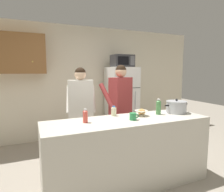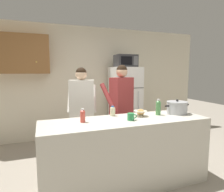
{
  "view_description": "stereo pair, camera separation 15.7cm",
  "coord_description": "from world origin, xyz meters",
  "px_view_note": "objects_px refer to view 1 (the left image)",
  "views": [
    {
      "loc": [
        -1.19,
        -2.23,
        1.55
      ],
      "look_at": [
        0.0,
        0.55,
        1.17
      ],
      "focal_mm": 30.87,
      "sensor_mm": 36.0,
      "label": 1
    },
    {
      "loc": [
        -1.04,
        -2.29,
        1.55
      ],
      "look_at": [
        0.0,
        0.55,
        1.17
      ],
      "focal_mm": 30.87,
      "sensor_mm": 36.0,
      "label": 2
    }
  ],
  "objects_px": {
    "microwave": "(122,61)",
    "coffee_mug": "(133,116)",
    "bread_bowl": "(141,112)",
    "bottle_near_edge": "(85,116)",
    "cooking_pot": "(176,107)",
    "refrigerator": "(122,102)",
    "bottle_mid_counter": "(114,111)",
    "bottle_far_corner": "(158,107)",
    "person_by_sink": "(120,101)",
    "person_near_pot": "(81,104)"
  },
  "relations": [
    {
      "from": "microwave",
      "to": "coffee_mug",
      "type": "height_order",
      "value": "microwave"
    },
    {
      "from": "coffee_mug",
      "to": "bread_bowl",
      "type": "height_order",
      "value": "bread_bowl"
    },
    {
      "from": "bottle_near_edge",
      "to": "cooking_pot",
      "type": "bearing_deg",
      "value": 0.71
    },
    {
      "from": "bottle_near_edge",
      "to": "microwave",
      "type": "bearing_deg",
      "value": 52.2
    },
    {
      "from": "refrigerator",
      "to": "coffee_mug",
      "type": "height_order",
      "value": "refrigerator"
    },
    {
      "from": "refrigerator",
      "to": "microwave",
      "type": "distance_m",
      "value": 0.97
    },
    {
      "from": "bottle_mid_counter",
      "to": "microwave",
      "type": "bearing_deg",
      "value": 60.15
    },
    {
      "from": "microwave",
      "to": "coffee_mug",
      "type": "xyz_separation_m",
      "value": [
        -0.76,
        -1.89,
        -0.83
      ]
    },
    {
      "from": "bottle_far_corner",
      "to": "bottle_mid_counter",
      "type": "bearing_deg",
      "value": 164.97
    },
    {
      "from": "person_by_sink",
      "to": "bottle_far_corner",
      "type": "bearing_deg",
      "value": -66.84
    },
    {
      "from": "person_by_sink",
      "to": "bottle_near_edge",
      "type": "xyz_separation_m",
      "value": [
        -0.83,
        -0.73,
        -0.04
      ]
    },
    {
      "from": "bottle_mid_counter",
      "to": "bottle_far_corner",
      "type": "height_order",
      "value": "bottle_far_corner"
    },
    {
      "from": "coffee_mug",
      "to": "bottle_mid_counter",
      "type": "xyz_separation_m",
      "value": [
        -0.14,
        0.33,
        0.02
      ]
    },
    {
      "from": "cooking_pot",
      "to": "bottle_far_corner",
      "type": "height_order",
      "value": "bottle_far_corner"
    },
    {
      "from": "bread_bowl",
      "to": "bottle_far_corner",
      "type": "height_order",
      "value": "bottle_far_corner"
    },
    {
      "from": "bread_bowl",
      "to": "bottle_near_edge",
      "type": "bearing_deg",
      "value": -176.92
    },
    {
      "from": "microwave",
      "to": "bread_bowl",
      "type": "xyz_separation_m",
      "value": [
        -0.54,
        -1.73,
        -0.83
      ]
    },
    {
      "from": "microwave",
      "to": "person_by_sink",
      "type": "xyz_separation_m",
      "value": [
        -0.55,
        -1.05,
        -0.76
      ]
    },
    {
      "from": "bottle_mid_counter",
      "to": "cooking_pot",
      "type": "bearing_deg",
      "value": -11.06
    },
    {
      "from": "person_by_sink",
      "to": "bottle_near_edge",
      "type": "relative_size",
      "value": 9.53
    },
    {
      "from": "refrigerator",
      "to": "person_by_sink",
      "type": "height_order",
      "value": "person_by_sink"
    },
    {
      "from": "bottle_mid_counter",
      "to": "bread_bowl",
      "type": "bearing_deg",
      "value": -24.26
    },
    {
      "from": "bottle_far_corner",
      "to": "bread_bowl",
      "type": "bearing_deg",
      "value": 177.74
    },
    {
      "from": "bottle_mid_counter",
      "to": "bottle_far_corner",
      "type": "distance_m",
      "value": 0.67
    },
    {
      "from": "refrigerator",
      "to": "bottle_far_corner",
      "type": "distance_m",
      "value": 1.79
    },
    {
      "from": "bread_bowl",
      "to": "bottle_far_corner",
      "type": "bearing_deg",
      "value": -2.26
    },
    {
      "from": "microwave",
      "to": "bottle_mid_counter",
      "type": "xyz_separation_m",
      "value": [
        -0.9,
        -1.57,
        -0.81
      ]
    },
    {
      "from": "bottle_near_edge",
      "to": "person_by_sink",
      "type": "bearing_deg",
      "value": 41.27
    },
    {
      "from": "microwave",
      "to": "cooking_pot",
      "type": "height_order",
      "value": "microwave"
    },
    {
      "from": "bottle_mid_counter",
      "to": "bottle_far_corner",
      "type": "xyz_separation_m",
      "value": [
        0.65,
        -0.17,
        0.04
      ]
    },
    {
      "from": "person_near_pot",
      "to": "cooking_pot",
      "type": "distance_m",
      "value": 1.55
    },
    {
      "from": "cooking_pot",
      "to": "bottle_far_corner",
      "type": "xyz_separation_m",
      "value": [
        -0.32,
        0.02,
        0.02
      ]
    },
    {
      "from": "refrigerator",
      "to": "person_by_sink",
      "type": "bearing_deg",
      "value": -117.1
    },
    {
      "from": "cooking_pot",
      "to": "bottle_far_corner",
      "type": "relative_size",
      "value": 1.79
    },
    {
      "from": "cooking_pot",
      "to": "bottle_mid_counter",
      "type": "height_order",
      "value": "cooking_pot"
    },
    {
      "from": "microwave",
      "to": "cooking_pot",
      "type": "bearing_deg",
      "value": -87.63
    },
    {
      "from": "person_near_pot",
      "to": "bottle_mid_counter",
      "type": "height_order",
      "value": "person_near_pot"
    },
    {
      "from": "bottle_near_edge",
      "to": "bottle_mid_counter",
      "type": "xyz_separation_m",
      "value": [
        0.48,
        0.21,
        -0.01
      ]
    },
    {
      "from": "bread_bowl",
      "to": "bottle_far_corner",
      "type": "xyz_separation_m",
      "value": [
        0.29,
        -0.01,
        0.06
      ]
    },
    {
      "from": "person_near_pot",
      "to": "bread_bowl",
      "type": "distance_m",
      "value": 1.08
    },
    {
      "from": "coffee_mug",
      "to": "bottle_far_corner",
      "type": "xyz_separation_m",
      "value": [
        0.51,
        0.15,
        0.07
      ]
    },
    {
      "from": "microwave",
      "to": "bottle_far_corner",
      "type": "distance_m",
      "value": 1.92
    },
    {
      "from": "cooking_pot",
      "to": "coffee_mug",
      "type": "bearing_deg",
      "value": -170.81
    },
    {
      "from": "bread_bowl",
      "to": "coffee_mug",
      "type": "bearing_deg",
      "value": -144.34
    },
    {
      "from": "bottle_far_corner",
      "to": "coffee_mug",
      "type": "bearing_deg",
      "value": -163.63
    },
    {
      "from": "refrigerator",
      "to": "bottle_near_edge",
      "type": "xyz_separation_m",
      "value": [
        -1.38,
        -1.8,
        0.18
      ]
    },
    {
      "from": "person_near_pot",
      "to": "bread_bowl",
      "type": "bearing_deg",
      "value": -51.31
    },
    {
      "from": "refrigerator",
      "to": "cooking_pot",
      "type": "distance_m",
      "value": 1.79
    },
    {
      "from": "cooking_pot",
      "to": "bread_bowl",
      "type": "distance_m",
      "value": 0.61
    },
    {
      "from": "bread_bowl",
      "to": "bottle_near_edge",
      "type": "xyz_separation_m",
      "value": [
        -0.84,
        -0.05,
        0.03
      ]
    }
  ]
}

